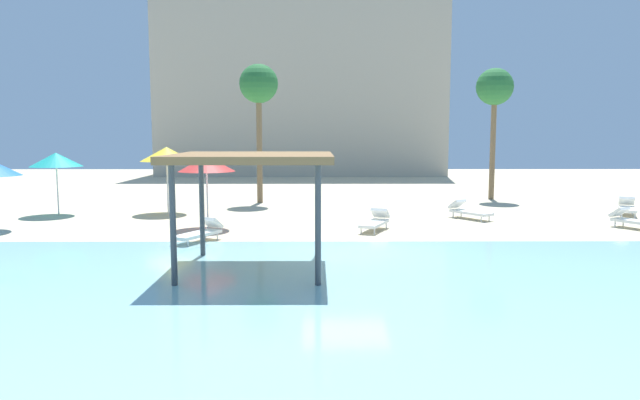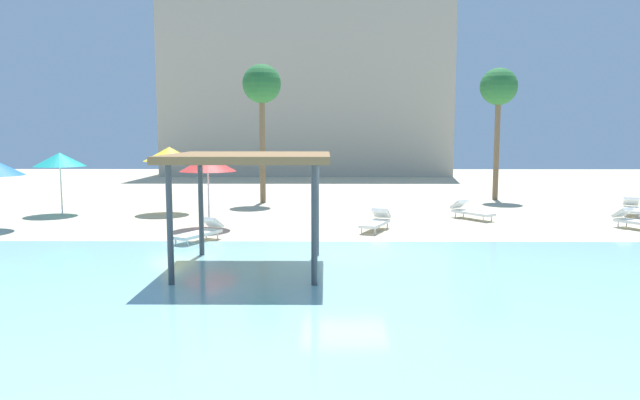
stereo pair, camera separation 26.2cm
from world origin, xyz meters
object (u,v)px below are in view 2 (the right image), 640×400
(palm_tree_0, at_px, (262,87))
(palm_tree_1, at_px, (499,90))
(beach_umbrella_teal_3, at_px, (60,160))
(lounge_chair_2, at_px, (201,231))
(lounge_chair_0, at_px, (631,208))
(lounge_chair_6, at_px, (637,220))
(shade_pavilion, at_px, (251,162))
(lounge_chair_1, at_px, (376,221))
(lounge_chair_4, at_px, (470,211))
(beach_umbrella_yellow_4, at_px, (169,154))
(beach_umbrella_red_2, at_px, (208,164))

(palm_tree_0, distance_m, palm_tree_1, 12.11)
(beach_umbrella_teal_3, bearing_deg, lounge_chair_2, -40.84)
(lounge_chair_0, distance_m, lounge_chair_6, 3.91)
(shade_pavilion, relative_size, palm_tree_0, 0.57)
(shade_pavilion, height_order, lounge_chair_1, shade_pavilion)
(shade_pavilion, height_order, lounge_chair_4, shade_pavilion)
(beach_umbrella_yellow_4, bearing_deg, palm_tree_1, 18.39)
(lounge_chair_0, relative_size, palm_tree_1, 0.29)
(beach_umbrella_teal_3, distance_m, beach_umbrella_yellow_4, 4.57)
(lounge_chair_1, relative_size, palm_tree_0, 0.29)
(beach_umbrella_teal_3, relative_size, palm_tree_1, 0.39)
(shade_pavilion, height_order, palm_tree_0, palm_tree_0)
(lounge_chair_1, bearing_deg, beach_umbrella_yellow_4, -95.24)
(beach_umbrella_yellow_4, height_order, palm_tree_0, palm_tree_0)
(lounge_chair_2, distance_m, lounge_chair_6, 15.37)
(lounge_chair_6, bearing_deg, lounge_chair_0, 126.64)
(lounge_chair_2, xyz_separation_m, palm_tree_0, (0.85, 10.54, 5.35))
(beach_umbrella_red_2, relative_size, beach_umbrella_teal_3, 1.00)
(lounge_chair_0, bearing_deg, lounge_chair_6, -0.61)
(lounge_chair_0, bearing_deg, lounge_chair_2, -45.58)
(beach_umbrella_teal_3, relative_size, lounge_chair_6, 1.35)
(lounge_chair_6, height_order, palm_tree_0, palm_tree_0)
(beach_umbrella_teal_3, height_order, palm_tree_0, palm_tree_0)
(beach_umbrella_yellow_4, bearing_deg, beach_umbrella_red_2, -58.40)
(shade_pavilion, relative_size, lounge_chair_0, 1.98)
(lounge_chair_6, bearing_deg, beach_umbrella_yellow_4, -131.61)
(shade_pavilion, xyz_separation_m, beach_umbrella_red_2, (-2.40, 6.57, -0.38))
(lounge_chair_4, distance_m, palm_tree_0, 11.80)
(lounge_chair_4, bearing_deg, shade_pavilion, -75.54)
(beach_umbrella_teal_3, bearing_deg, lounge_chair_6, -9.64)
(beach_umbrella_teal_3, xyz_separation_m, lounge_chair_2, (7.32, -6.33, -2.01))
(beach_umbrella_yellow_4, height_order, lounge_chair_1, beach_umbrella_yellow_4)
(lounge_chair_2, distance_m, palm_tree_1, 18.40)
(shade_pavilion, height_order, beach_umbrella_red_2, shade_pavilion)
(lounge_chair_6, relative_size, palm_tree_1, 0.29)
(beach_umbrella_red_2, distance_m, beach_umbrella_yellow_4, 4.76)
(lounge_chair_4, height_order, palm_tree_1, palm_tree_1)
(lounge_chair_2, bearing_deg, palm_tree_0, -156.69)
(beach_umbrella_red_2, bearing_deg, beach_umbrella_yellow_4, 121.60)
(palm_tree_1, bearing_deg, lounge_chair_0, -56.50)
(beach_umbrella_red_2, height_order, lounge_chair_4, beach_umbrella_red_2)
(beach_umbrella_teal_3, bearing_deg, beach_umbrella_red_2, -26.80)
(shade_pavilion, relative_size, lounge_chair_1, 1.98)
(beach_umbrella_red_2, bearing_deg, lounge_chair_4, 12.64)
(lounge_chair_6, bearing_deg, lounge_chair_1, -116.31)
(lounge_chair_1, height_order, lounge_chair_4, same)
(beach_umbrella_red_2, xyz_separation_m, beach_umbrella_yellow_4, (-2.49, 4.05, 0.21))
(shade_pavilion, bearing_deg, lounge_chair_1, 58.62)
(shade_pavilion, xyz_separation_m, lounge_chair_2, (-2.11, 3.79, -2.40))
(lounge_chair_1, xyz_separation_m, lounge_chair_2, (-5.78, -2.22, 0.00))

